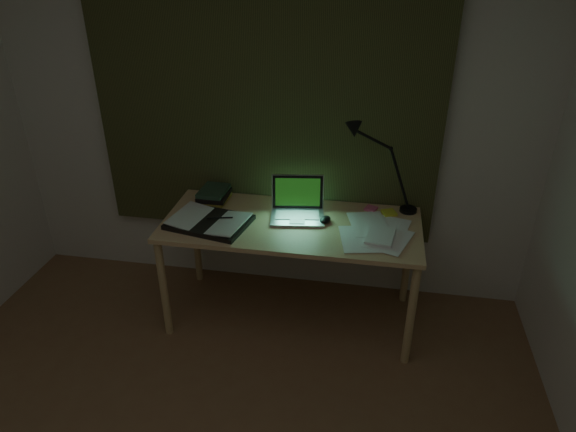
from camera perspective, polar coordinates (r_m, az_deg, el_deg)
name	(u,v)px	position (r m, az deg, el deg)	size (l,w,h in m)	color
wall_back	(266,114)	(3.32, -2.47, 11.29)	(3.50, 0.00, 2.50)	silver
curtain	(264,84)	(3.23, -2.70, 14.48)	(2.20, 0.06, 2.00)	#34371B
desk	(291,271)	(3.30, 0.36, -6.15)	(1.56, 0.68, 0.71)	tan
laptop	(297,202)	(3.10, 1.05, 1.58)	(0.32, 0.37, 0.23)	#BBBBC0
open_textbook	(209,221)	(3.12, -8.74, -0.58)	(0.46, 0.33, 0.04)	silver
book_stack	(215,194)	(3.39, -8.11, 2.39)	(0.18, 0.22, 0.09)	silver
loose_papers	(371,234)	(3.01, 9.23, -1.95)	(0.35, 0.37, 0.02)	white
mouse	(325,220)	(3.11, 4.16, -0.41)	(0.06, 0.09, 0.03)	black
sticky_yellow	(389,213)	(3.27, 11.16, 0.36)	(0.08, 0.08, 0.02)	yellow
sticky_pink	(371,209)	(3.30, 9.21, 0.82)	(0.07, 0.07, 0.01)	#E55984
desk_lamp	(413,169)	(3.20, 13.75, 5.11)	(0.39, 0.30, 0.58)	black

